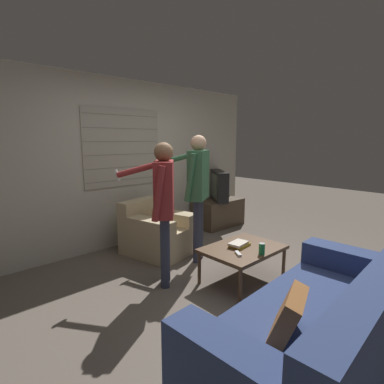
{
  "coord_description": "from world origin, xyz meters",
  "views": [
    {
      "loc": [
        -2.49,
        -2.09,
        1.65
      ],
      "look_at": [
        0.02,
        0.6,
        1.0
      ],
      "focal_mm": 28.0,
      "sensor_mm": 36.0,
      "label": 1
    }
  ],
  "objects_px": {
    "couch_blue": "(322,334)",
    "book_stack": "(239,244)",
    "coffee_table": "(243,250)",
    "floor_fan": "(189,227)",
    "armchair_beige": "(156,232)",
    "tv": "(218,185)",
    "soda_can": "(262,249)",
    "spare_remote": "(238,254)",
    "person_left_standing": "(163,196)",
    "person_right_standing": "(197,182)"
  },
  "relations": [
    {
      "from": "couch_blue",
      "to": "book_stack",
      "type": "height_order",
      "value": "couch_blue"
    },
    {
      "from": "couch_blue",
      "to": "coffee_table",
      "type": "height_order",
      "value": "couch_blue"
    },
    {
      "from": "floor_fan",
      "to": "couch_blue",
      "type": "bearing_deg",
      "value": -115.31
    },
    {
      "from": "armchair_beige",
      "to": "coffee_table",
      "type": "xyz_separation_m",
      "value": [
        0.2,
        -1.43,
        0.07
      ]
    },
    {
      "from": "couch_blue",
      "to": "armchair_beige",
      "type": "height_order",
      "value": "couch_blue"
    },
    {
      "from": "tv",
      "to": "couch_blue",
      "type": "bearing_deg",
      "value": -0.9
    },
    {
      "from": "book_stack",
      "to": "soda_can",
      "type": "distance_m",
      "value": 0.32
    },
    {
      "from": "spare_remote",
      "to": "floor_fan",
      "type": "xyz_separation_m",
      "value": [
        0.81,
        1.69,
        -0.24
      ]
    },
    {
      "from": "book_stack",
      "to": "armchair_beige",
      "type": "bearing_deg",
      "value": 97.69
    },
    {
      "from": "person_left_standing",
      "to": "coffee_table",
      "type": "bearing_deg",
      "value": -86.51
    },
    {
      "from": "tv",
      "to": "armchair_beige",
      "type": "bearing_deg",
      "value": -43.33
    },
    {
      "from": "soda_can",
      "to": "floor_fan",
      "type": "relative_size",
      "value": 0.33
    },
    {
      "from": "armchair_beige",
      "to": "soda_can",
      "type": "height_order",
      "value": "armchair_beige"
    },
    {
      "from": "tv",
      "to": "person_right_standing",
      "type": "xyz_separation_m",
      "value": [
        -1.46,
        -0.94,
        0.3
      ]
    },
    {
      "from": "couch_blue",
      "to": "book_stack",
      "type": "relative_size",
      "value": 7.48
    },
    {
      "from": "armchair_beige",
      "to": "floor_fan",
      "type": "height_order",
      "value": "armchair_beige"
    },
    {
      "from": "person_right_standing",
      "to": "floor_fan",
      "type": "relative_size",
      "value": 4.41
    },
    {
      "from": "armchair_beige",
      "to": "spare_remote",
      "type": "bearing_deg",
      "value": 77.05
    },
    {
      "from": "book_stack",
      "to": "spare_remote",
      "type": "relative_size",
      "value": 2.11
    },
    {
      "from": "soda_can",
      "to": "person_right_standing",
      "type": "bearing_deg",
      "value": 86.42
    },
    {
      "from": "spare_remote",
      "to": "person_left_standing",
      "type": "bearing_deg",
      "value": 160.09
    },
    {
      "from": "book_stack",
      "to": "spare_remote",
      "type": "height_order",
      "value": "book_stack"
    },
    {
      "from": "person_right_standing",
      "to": "soda_can",
      "type": "bearing_deg",
      "value": -125.4
    },
    {
      "from": "couch_blue",
      "to": "coffee_table",
      "type": "relative_size",
      "value": 2.25
    },
    {
      "from": "book_stack",
      "to": "couch_blue",
      "type": "bearing_deg",
      "value": -119.55
    },
    {
      "from": "coffee_table",
      "to": "book_stack",
      "type": "height_order",
      "value": "book_stack"
    },
    {
      "from": "person_right_standing",
      "to": "soda_can",
      "type": "relative_size",
      "value": 13.53
    },
    {
      "from": "tv",
      "to": "floor_fan",
      "type": "xyz_separation_m",
      "value": [
        -0.91,
        -0.16,
        -0.6
      ]
    },
    {
      "from": "person_right_standing",
      "to": "couch_blue",
      "type": "bearing_deg",
      "value": -142.88
    },
    {
      "from": "armchair_beige",
      "to": "person_right_standing",
      "type": "relative_size",
      "value": 0.61
    },
    {
      "from": "armchair_beige",
      "to": "book_stack",
      "type": "xyz_separation_m",
      "value": [
        0.19,
        -1.38,
        0.13
      ]
    },
    {
      "from": "floor_fan",
      "to": "person_left_standing",
      "type": "bearing_deg",
      "value": -141.91
    },
    {
      "from": "book_stack",
      "to": "floor_fan",
      "type": "height_order",
      "value": "book_stack"
    },
    {
      "from": "coffee_table",
      "to": "floor_fan",
      "type": "height_order",
      "value": "coffee_table"
    },
    {
      "from": "coffee_table",
      "to": "floor_fan",
      "type": "relative_size",
      "value": 2.37
    },
    {
      "from": "person_right_standing",
      "to": "tv",
      "type": "bearing_deg",
      "value": 0.92
    },
    {
      "from": "person_left_standing",
      "to": "tv",
      "type": "bearing_deg",
      "value": -20.48
    },
    {
      "from": "coffee_table",
      "to": "person_left_standing",
      "type": "bearing_deg",
      "value": 142.08
    },
    {
      "from": "armchair_beige",
      "to": "spare_remote",
      "type": "distance_m",
      "value": 1.54
    },
    {
      "from": "person_right_standing",
      "to": "person_left_standing",
      "type": "bearing_deg",
      "value": 166.2
    },
    {
      "from": "armchair_beige",
      "to": "person_right_standing",
      "type": "xyz_separation_m",
      "value": [
        0.24,
        -0.62,
        0.78
      ]
    },
    {
      "from": "couch_blue",
      "to": "tv",
      "type": "bearing_deg",
      "value": 50.34
    },
    {
      "from": "couch_blue",
      "to": "soda_can",
      "type": "bearing_deg",
      "value": 50.83
    },
    {
      "from": "couch_blue",
      "to": "person_right_standing",
      "type": "relative_size",
      "value": 1.21
    },
    {
      "from": "person_right_standing",
      "to": "soda_can",
      "type": "xyz_separation_m",
      "value": [
        -0.07,
        -1.08,
        -0.61
      ]
    },
    {
      "from": "couch_blue",
      "to": "tv",
      "type": "relative_size",
      "value": 2.55
    },
    {
      "from": "person_left_standing",
      "to": "spare_remote",
      "type": "height_order",
      "value": "person_left_standing"
    },
    {
      "from": "armchair_beige",
      "to": "person_left_standing",
      "type": "xyz_separation_m",
      "value": [
        -0.52,
        -0.87,
        0.72
      ]
    },
    {
      "from": "couch_blue",
      "to": "soda_can",
      "type": "xyz_separation_m",
      "value": [
        0.73,
        0.99,
        0.15
      ]
    },
    {
      "from": "person_left_standing",
      "to": "soda_can",
      "type": "xyz_separation_m",
      "value": [
        0.69,
        -0.83,
        -0.55
      ]
    }
  ]
}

